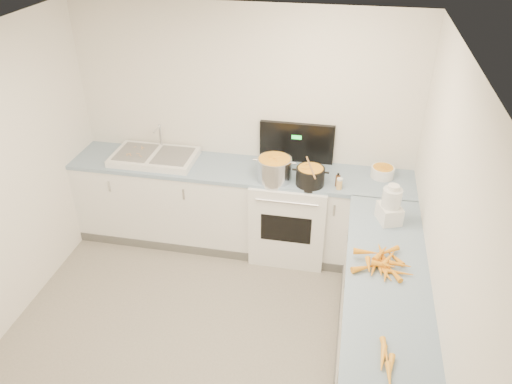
% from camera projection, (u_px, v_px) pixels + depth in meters
% --- Properties ---
extents(floor, '(3.50, 4.00, 0.00)m').
position_uv_depth(floor, '(195.00, 364.00, 4.13)').
color(floor, gray).
rests_on(floor, ground).
extents(ceiling, '(3.50, 4.00, 0.00)m').
position_uv_depth(ceiling, '(167.00, 68.00, 2.83)').
color(ceiling, white).
rests_on(ceiling, ground).
extents(wall_back, '(3.50, 0.00, 2.50)m').
position_uv_depth(wall_back, '(245.00, 128.00, 5.16)').
color(wall_back, white).
rests_on(wall_back, ground).
extents(wall_right, '(0.00, 4.00, 2.50)m').
position_uv_depth(wall_right, '(444.00, 276.00, 3.19)').
color(wall_right, white).
rests_on(wall_right, ground).
extents(counter_back, '(3.50, 0.62, 0.94)m').
position_uv_depth(counter_back, '(239.00, 207.00, 5.31)').
color(counter_back, white).
rests_on(counter_back, ground).
extents(counter_right, '(0.62, 2.20, 0.94)m').
position_uv_depth(counter_right, '(380.00, 322.00, 3.90)').
color(counter_right, white).
rests_on(counter_right, ground).
extents(stove, '(0.76, 0.65, 1.36)m').
position_uv_depth(stove, '(290.00, 213.00, 5.21)').
color(stove, white).
rests_on(stove, ground).
extents(sink, '(0.86, 0.52, 0.31)m').
position_uv_depth(sink, '(154.00, 157.00, 5.20)').
color(sink, white).
rests_on(sink, counter_back).
extents(steel_pot, '(0.38, 0.38, 0.25)m').
position_uv_depth(steel_pot, '(274.00, 170.00, 4.82)').
color(steel_pot, silver).
rests_on(steel_pot, stove).
extents(black_pot, '(0.29, 0.29, 0.19)m').
position_uv_depth(black_pot, '(310.00, 177.00, 4.75)').
color(black_pot, black).
rests_on(black_pot, stove).
extents(wooden_spoon, '(0.14, 0.41, 0.02)m').
position_uv_depth(wooden_spoon, '(311.00, 167.00, 4.70)').
color(wooden_spoon, '#AD7A47').
rests_on(wooden_spoon, black_pot).
extents(mixing_bowl, '(0.25, 0.25, 0.11)m').
position_uv_depth(mixing_bowl, '(383.00, 172.00, 4.89)').
color(mixing_bowl, white).
rests_on(mixing_bowl, counter_back).
extents(extract_bottle, '(0.05, 0.05, 0.11)m').
position_uv_depth(extract_bottle, '(338.00, 181.00, 4.73)').
color(extract_bottle, '#593319').
rests_on(extract_bottle, counter_back).
extents(spice_jar, '(0.06, 0.06, 0.10)m').
position_uv_depth(spice_jar, '(339.00, 184.00, 4.69)').
color(spice_jar, '#E5B266').
rests_on(spice_jar, counter_back).
extents(food_processor, '(0.23, 0.26, 0.35)m').
position_uv_depth(food_processor, '(390.00, 206.00, 4.19)').
color(food_processor, white).
rests_on(food_processor, counter_right).
extents(carrot_pile, '(0.46, 0.45, 0.09)m').
position_uv_depth(carrot_pile, '(382.00, 263.00, 3.73)').
color(carrot_pile, '#FF9F1F').
rests_on(carrot_pile, counter_right).
extents(peeled_carrots, '(0.11, 0.36, 0.04)m').
position_uv_depth(peeled_carrots, '(387.00, 362.00, 2.97)').
color(peeled_carrots, '#FFA426').
rests_on(peeled_carrots, counter_right).
extents(peelings, '(0.19, 0.26, 0.01)m').
position_uv_depth(peelings, '(137.00, 152.00, 5.20)').
color(peelings, tan).
rests_on(peelings, sink).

